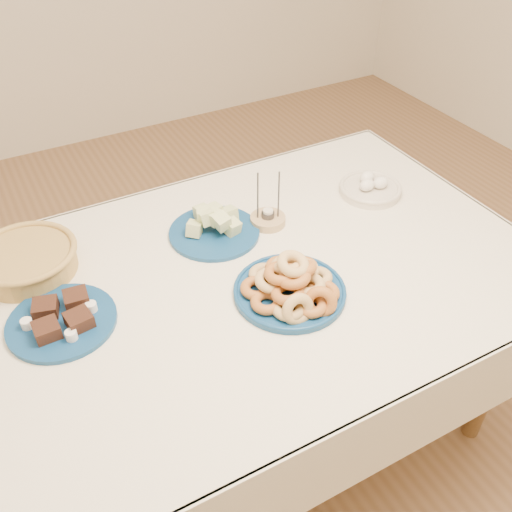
# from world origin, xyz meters

# --- Properties ---
(ground) EXTENTS (5.00, 5.00, 0.00)m
(ground) POSITION_xyz_m (0.00, 0.00, 0.00)
(ground) COLOR brown
(ground) RESTS_ON ground
(dining_table) EXTENTS (1.71, 1.11, 0.75)m
(dining_table) POSITION_xyz_m (0.00, 0.00, 0.64)
(dining_table) COLOR brown
(dining_table) RESTS_ON ground
(donut_platter) EXTENTS (0.37, 0.37, 0.14)m
(donut_platter) POSITION_xyz_m (0.06, -0.14, 0.79)
(donut_platter) COLOR navy
(donut_platter) RESTS_ON dining_table
(melon_plate) EXTENTS (0.33, 0.33, 0.10)m
(melon_plate) POSITION_xyz_m (-0.00, 0.22, 0.78)
(melon_plate) COLOR navy
(melon_plate) RESTS_ON dining_table
(brownie_plate) EXTENTS (0.31, 0.31, 0.05)m
(brownie_plate) POSITION_xyz_m (-0.51, 0.05, 0.77)
(brownie_plate) COLOR navy
(brownie_plate) RESTS_ON dining_table
(wicker_basket) EXTENTS (0.37, 0.37, 0.08)m
(wicker_basket) POSITION_xyz_m (-0.54, 0.31, 0.79)
(wicker_basket) COLOR olive
(wicker_basket) RESTS_ON dining_table
(candle_holder) EXTENTS (0.15, 0.15, 0.19)m
(candle_holder) POSITION_xyz_m (0.17, 0.18, 0.77)
(candle_holder) COLOR tan
(candle_holder) RESTS_ON dining_table
(egg_bowl) EXTENTS (0.22, 0.22, 0.07)m
(egg_bowl) POSITION_xyz_m (0.56, 0.17, 0.77)
(egg_bowl) COLOR beige
(egg_bowl) RESTS_ON dining_table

